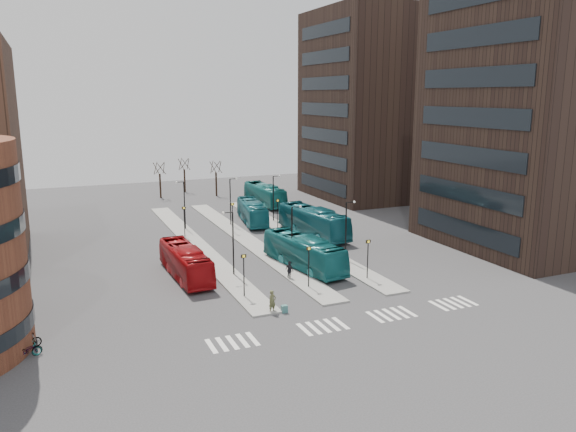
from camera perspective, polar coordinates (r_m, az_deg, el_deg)
name	(u,v)px	position (r m, az deg, el deg)	size (l,w,h in m)	color
ground	(362,346)	(39.63, 7.54, -12.94)	(160.00, 160.00, 0.00)	#313133
island_left	(196,245)	(64.62, -9.28, -2.91)	(2.50, 45.00, 0.15)	gray
island_mid	(246,240)	(66.23, -4.24, -2.41)	(2.50, 45.00, 0.15)	gray
island_right	(293,235)	(68.34, 0.52, -1.92)	(2.50, 45.00, 0.15)	gray
suitcase	(284,309)	(44.68, -0.38, -9.42)	(0.48, 0.38, 0.59)	navy
red_bus	(185,262)	(53.46, -10.38, -4.59)	(2.51, 10.73, 2.99)	#A00C10
teal_bus_a	(304,252)	(55.36, 1.61, -3.69)	(2.69, 11.48, 3.20)	#146266
teal_bus_b	(252,212)	(74.95, -3.66, 0.42)	(2.47, 10.56, 2.94)	#15606B
teal_bus_c	(313,221)	(68.04, 2.58, -0.56)	(2.90, 12.40, 3.45)	#13545F
teal_bus_d	(265,195)	(87.07, -2.38, 2.19)	(2.70, 11.53, 3.21)	#156B6A
traveller	(272,302)	(44.47, -1.61, -8.68)	(0.67, 0.44, 1.83)	#4F5231
commuter_a	(186,269)	(53.64, -10.34, -5.29)	(0.79, 0.62, 1.63)	black
commuter_b	(290,270)	(52.17, 0.16, -5.54)	(1.01, 0.42, 1.72)	black
commuter_c	(308,260)	(55.31, 1.99, -4.47)	(1.16, 0.67, 1.79)	black
bicycle_near	(27,350)	(41.32, -25.02, -12.20)	(0.66, 1.88, 0.99)	gray
bicycle_mid	(27,341)	(42.44, -24.98, -11.46)	(0.52, 1.85, 1.11)	gray
bicycle_far	(27,351)	(41.10, -25.02, -12.36)	(0.64, 1.83, 0.96)	gray
crosswalk_stripes	(355,321)	(43.59, 6.84, -10.50)	(22.35, 2.40, 0.01)	silver
tower_near	(543,111)	(68.87, 24.52, 9.67)	(20.12, 20.00, 30.00)	black
tower_far	(378,106)	(95.25, 9.11, 11.02)	(20.12, 20.00, 30.00)	black
sign_poles	(264,234)	(59.14, -2.43, -1.85)	(12.45, 22.12, 3.65)	black
lamp_posts	(257,213)	(63.80, -3.16, 0.27)	(14.04, 20.24, 6.12)	black
bare_trees	(187,179)	(96.77, -10.22, 3.69)	(10.97, 8.14, 5.90)	black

